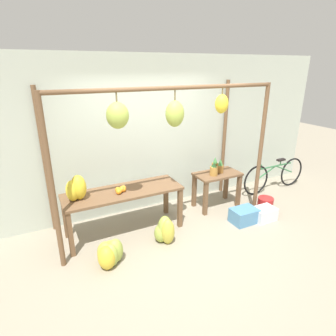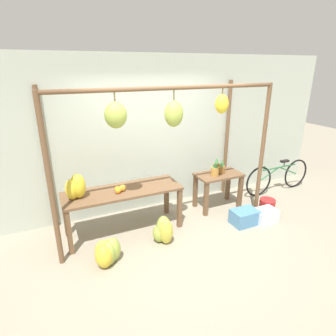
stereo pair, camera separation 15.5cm
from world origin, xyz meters
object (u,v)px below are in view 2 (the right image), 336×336
Objects in this scene: pineapple_cluster at (217,168)px; banana_pile_ground_left at (107,252)px; orange_pile at (120,189)px; parked_bicycle at (278,177)px; banana_pile_on_table at (76,187)px; banana_pile_ground_right at (163,231)px; blue_bucket at (267,206)px; fruit_crate_white at (245,217)px; fruit_crate_purple at (265,216)px.

banana_pile_ground_left is (-2.29, -0.78, -0.63)m from pineapple_cluster.
orange_pile reaches higher than banana_pile_ground_left.
orange_pile is at bearing -177.22° from parked_bicycle.
banana_pile_on_table is at bearing -178.16° from parked_bicycle.
banana_pile_on_table is at bearing 176.75° from orange_pile.
banana_pile_ground_left is at bearing -161.26° from pineapple_cluster.
parked_bicycle is at bearing 12.65° from banana_pile_ground_right.
orange_pile reaches higher than parked_bicycle.
pineapple_cluster reaches higher than blue_bucket.
parked_bicycle is at bearing 27.46° from fruit_crate_white.
pineapple_cluster is 0.75× the size of banana_pile_ground_right.
blue_bucket is (3.31, -0.48, -0.79)m from banana_pile_on_table.
fruit_crate_purple is at bearing -6.17° from banana_pile_ground_right.
pineapple_cluster is 1.65m from banana_pile_ground_right.
fruit_crate_white is (2.00, -0.62, -0.66)m from orange_pile.
banana_pile_on_table is at bearing 166.18° from fruit_crate_purple.
banana_pile_ground_left is 1.63× the size of blue_bucket.
banana_pile_on_table reaches higher than banana_pile_ground_left.
blue_bucket is 1.07m from parked_bicycle.
banana_pile_on_table is 0.22× the size of parked_bicycle.
banana_pile_ground_left reaches higher than fruit_crate_white.
banana_pile_on_table is at bearing 171.72° from blue_bucket.
parked_bicycle is at bearing 2.78° from orange_pile.
banana_pile_on_table is 0.67m from orange_pile.
parked_bicycle is (3.01, 0.67, 0.15)m from banana_pile_ground_right.
parked_bicycle is at bearing 36.00° from blue_bucket.
banana_pile_on_table is 0.93× the size of fruit_crate_purple.
pineapple_cluster reaches higher than orange_pile.
orange_pile is 0.59× the size of pineapple_cluster.
parked_bicycle is at bearing 11.81° from banana_pile_ground_left.
parked_bicycle is at bearing 1.40° from pineapple_cluster.
pineapple_cluster is at bearing 24.53° from banana_pile_ground_right.
blue_bucket is 0.17× the size of parked_bicycle.
banana_pile_ground_right reaches higher than fruit_crate_purple.
fruit_crate_white reaches higher than fruit_crate_purple.
fruit_crate_purple is (-1.14, -0.88, -0.23)m from parked_bicycle.
pineapple_cluster is (1.89, 0.13, 0.02)m from orange_pile.
banana_pile_on_table is 2.84m from fruit_crate_white.
parked_bicycle reaches higher than banana_pile_ground_right.
banana_pile_ground_right is at bearing -167.35° from parked_bicycle.
banana_pile_ground_right reaches higher than banana_pile_ground_left.
orange_pile is 0.66× the size of blue_bucket.
parked_bicycle is (4.16, 0.13, -0.58)m from banana_pile_on_table.
blue_bucket is 0.71× the size of fruit_crate_purple.
pineapple_cluster reaches higher than banana_pile_ground_right.
pineapple_cluster reaches higher than banana_pile_ground_left.
banana_pile_ground_left is 2.78m from fruit_crate_purple.
banana_pile_ground_right is 3.09m from parked_bicycle.
pineapple_cluster is 0.80× the size of fruit_crate_purple.
pineapple_cluster is 2.50m from banana_pile_ground_left.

